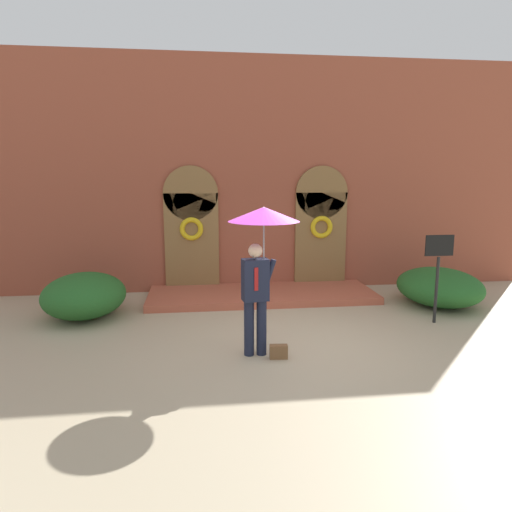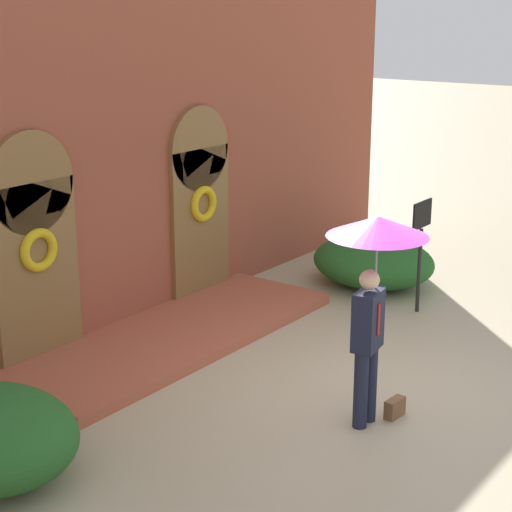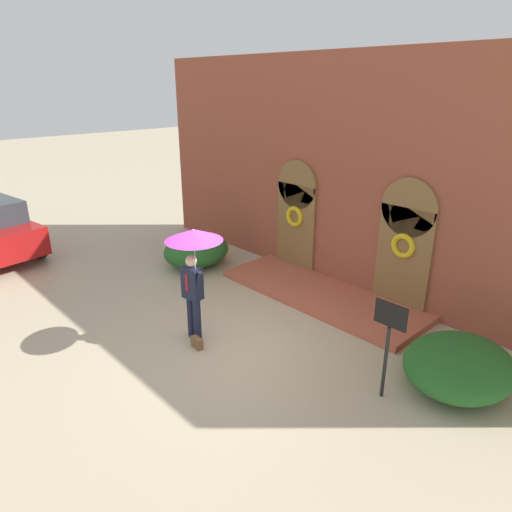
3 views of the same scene
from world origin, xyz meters
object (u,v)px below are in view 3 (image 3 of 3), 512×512
shrub_left (196,250)px  shrub_right (459,366)px  handbag (197,343)px  person_with_umbrella (193,251)px  sign_post (388,335)px

shrub_left → shrub_right: size_ratio=0.93×
handbag → shrub_left: 4.40m
handbag → shrub_left: size_ratio=0.15×
handbag → person_with_umbrella: bearing=145.2°
person_with_umbrella → shrub_right: person_with_umbrella is taller
shrub_left → shrub_right: (7.57, -0.07, -0.04)m
sign_post → person_with_umbrella: bearing=-161.9°
person_with_umbrella → handbag: (0.25, -0.20, -1.80)m
person_with_umbrella → shrub_left: (-3.28, 2.40, -1.47)m
handbag → sign_post: 3.73m
person_with_umbrella → sign_post: (3.56, 1.16, -0.75)m
person_with_umbrella → shrub_left: bearing=143.8°
sign_post → shrub_right: sign_post is taller
sign_post → handbag: bearing=-157.7°
shrub_left → sign_post: bearing=-10.3°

